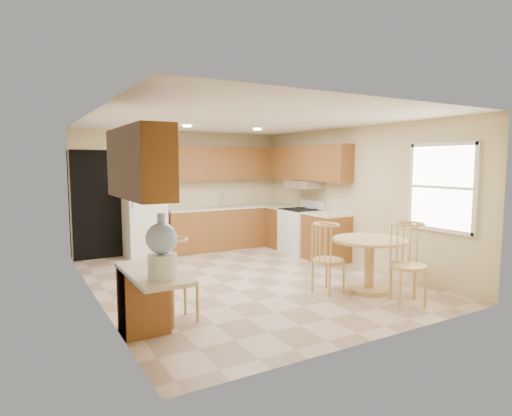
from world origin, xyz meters
TOP-DOWN VIEW (x-y plane):
  - floor at (0.00, 0.00)m, footprint 5.50×5.50m
  - ceiling at (0.00, 0.00)m, footprint 4.50×5.50m
  - wall_back at (0.00, 2.75)m, footprint 4.50×0.02m
  - wall_front at (0.00, -2.75)m, footprint 4.50×0.02m
  - wall_left at (-2.25, 0.00)m, footprint 0.02×5.50m
  - wall_right at (2.25, 0.00)m, footprint 0.02×5.50m
  - doorway at (-1.75, 2.73)m, footprint 0.90×0.02m
  - base_cab_back at (0.88, 2.45)m, footprint 2.75×0.60m
  - counter_back at (0.88, 2.45)m, footprint 2.75×0.63m
  - base_cab_right_a at (1.95, 1.85)m, footprint 0.60×0.59m
  - counter_right_a at (1.95, 1.85)m, footprint 0.63×0.59m
  - base_cab_right_b at (1.95, 0.40)m, footprint 0.60×0.80m
  - counter_right_b at (1.95, 0.40)m, footprint 0.63×0.80m
  - upper_cab_back at (0.88, 2.58)m, footprint 2.75×0.33m
  - upper_cab_right at (2.08, 1.21)m, footprint 0.33×2.42m
  - upper_cab_left at (-2.08, -1.60)m, footprint 0.33×1.40m
  - sink at (0.85, 2.45)m, footprint 0.78×0.44m
  - range_hood at (2.00, 1.18)m, footprint 0.50×0.76m
  - desk_pedestal at (-2.00, -1.32)m, footprint 0.48×0.42m
  - desk_top at (-2.00, -1.70)m, footprint 0.50×1.20m
  - window at (2.23, -1.85)m, footprint 0.06×1.12m
  - can_light_a at (-0.50, 1.20)m, footprint 0.14×0.14m
  - can_light_b at (0.90, 1.20)m, footprint 0.14×0.14m
  - refrigerator at (-0.95, 2.40)m, footprint 0.73×0.71m
  - stove at (1.92, 1.18)m, footprint 0.65×0.76m
  - dining_table at (1.22, -1.46)m, footprint 1.05×1.05m
  - chair_table_a at (0.67, -1.30)m, footprint 0.44×0.57m
  - chair_table_b at (1.27, -2.21)m, footprint 0.47×0.53m
  - chair_desk at (-1.55, -1.29)m, footprint 0.44×0.56m
  - water_crock at (-2.00, -2.02)m, footprint 0.30×0.30m

SIDE VIEW (x-z plane):
  - floor at x=0.00m, z-range 0.00..0.00m
  - desk_pedestal at x=-2.00m, z-range 0.00..0.72m
  - base_cab_back at x=0.88m, z-range 0.00..0.87m
  - base_cab_right_a at x=1.95m, z-range 0.00..0.87m
  - base_cab_right_b at x=1.95m, z-range 0.00..0.87m
  - stove at x=1.92m, z-range -0.08..1.01m
  - dining_table at x=1.22m, z-range 0.12..0.90m
  - chair_desk at x=-1.55m, z-range 0.11..1.09m
  - chair_table_a at x=0.67m, z-range 0.11..1.10m
  - chair_table_b at x=1.27m, z-range 0.12..1.17m
  - desk_top at x=-2.00m, z-range 0.73..0.77m
  - refrigerator at x=-0.95m, z-range 0.00..1.66m
  - counter_back at x=0.88m, z-range 0.87..0.91m
  - counter_right_a at x=1.95m, z-range 0.87..0.91m
  - counter_right_b at x=1.95m, z-range 0.87..0.91m
  - sink at x=0.85m, z-range 0.91..0.92m
  - water_crock at x=-2.00m, z-range 0.74..1.35m
  - doorway at x=-1.75m, z-range 0.00..2.10m
  - wall_back at x=0.00m, z-range 0.00..2.50m
  - wall_front at x=0.00m, z-range 0.00..2.50m
  - wall_left at x=-2.25m, z-range 0.00..2.50m
  - wall_right at x=2.25m, z-range 0.00..2.50m
  - range_hood at x=2.00m, z-range 1.35..1.49m
  - window at x=2.23m, z-range 0.85..2.15m
  - upper_cab_back at x=0.88m, z-range 1.50..2.20m
  - upper_cab_right at x=2.08m, z-range 1.50..2.20m
  - upper_cab_left at x=-2.08m, z-range 1.50..2.20m
  - can_light_a at x=-0.50m, z-range 2.48..2.49m
  - can_light_b at x=0.90m, z-range 2.48..2.49m
  - ceiling at x=0.00m, z-range 2.49..2.51m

